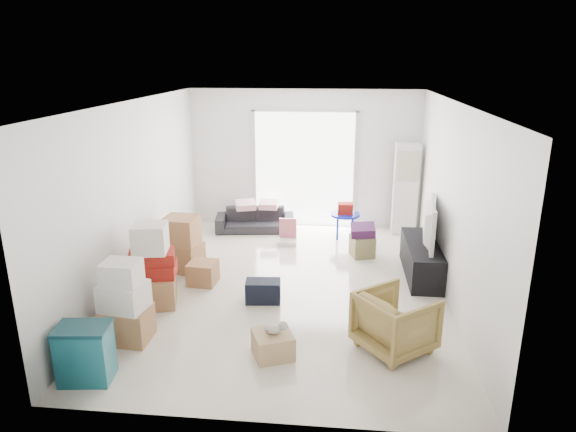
# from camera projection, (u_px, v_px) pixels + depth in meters

# --- Properties ---
(room_shell) EXTENTS (4.98, 6.48, 3.18)m
(room_shell) POSITION_uv_depth(u_px,v_px,m) (290.00, 199.00, 7.26)
(room_shell) COLOR silver
(room_shell) RESTS_ON ground
(sliding_door) EXTENTS (2.10, 0.04, 2.33)m
(sliding_door) POSITION_uv_depth(u_px,v_px,m) (304.00, 165.00, 10.12)
(sliding_door) COLOR white
(sliding_door) RESTS_ON room_shell
(ac_tower) EXTENTS (0.45, 0.30, 1.75)m
(ac_tower) POSITION_uv_depth(u_px,v_px,m) (405.00, 189.00, 9.73)
(ac_tower) COLOR silver
(ac_tower) RESTS_ON room_shell
(tv_console) EXTENTS (0.47, 1.57, 0.52)m
(tv_console) POSITION_uv_depth(u_px,v_px,m) (421.00, 259.00, 7.99)
(tv_console) COLOR black
(tv_console) RESTS_ON room_shell
(television) EXTENTS (0.83, 1.25, 0.15)m
(television) POSITION_uv_depth(u_px,v_px,m) (423.00, 239.00, 7.89)
(television) COLOR black
(television) RESTS_ON tv_console
(sofa) EXTENTS (1.56, 0.63, 0.59)m
(sofa) POSITION_uv_depth(u_px,v_px,m) (255.00, 216.00, 10.04)
(sofa) COLOR #2B2C31
(sofa) RESTS_ON room_shell
(pillow_left) EXTENTS (0.43, 0.39, 0.11)m
(pillow_left) POSITION_uv_depth(u_px,v_px,m) (245.00, 199.00, 9.91)
(pillow_left) COLOR #F4B2BA
(pillow_left) RESTS_ON sofa
(pillow_right) EXTENTS (0.36, 0.29, 0.12)m
(pillow_right) POSITION_uv_depth(u_px,v_px,m) (269.00, 198.00, 9.95)
(pillow_right) COLOR #F4B2BA
(pillow_right) RESTS_ON sofa
(armchair) EXTENTS (1.02, 1.03, 0.78)m
(armchair) POSITION_uv_depth(u_px,v_px,m) (396.00, 319.00, 5.90)
(armchair) COLOR #A48749
(armchair) RESTS_ON room_shell
(storage_bins) EXTENTS (0.59, 0.44, 0.63)m
(storage_bins) POSITION_uv_depth(u_px,v_px,m) (85.00, 353.00, 5.36)
(storage_bins) COLOR #185E6B
(storage_bins) RESTS_ON room_shell
(box_stack_a) EXTENTS (0.57, 0.49, 1.02)m
(box_stack_a) POSITION_uv_depth(u_px,v_px,m) (125.00, 306.00, 6.08)
(box_stack_a) COLOR #A16F48
(box_stack_a) RESTS_ON room_shell
(box_stack_b) EXTENTS (0.70, 0.70, 1.16)m
(box_stack_b) POSITION_uv_depth(u_px,v_px,m) (153.00, 270.00, 6.98)
(box_stack_b) COLOR #A16F48
(box_stack_b) RESTS_ON room_shell
(box_stack_c) EXTENTS (0.68, 0.60, 0.88)m
(box_stack_c) POSITION_uv_depth(u_px,v_px,m) (182.00, 244.00, 8.15)
(box_stack_c) COLOR #A16F48
(box_stack_c) RESTS_ON room_shell
(loose_box) EXTENTS (0.44, 0.44, 0.34)m
(loose_box) POSITION_uv_depth(u_px,v_px,m) (203.00, 273.00, 7.72)
(loose_box) COLOR #A16F48
(loose_box) RESTS_ON room_shell
(duffel_bag) EXTENTS (0.50, 0.33, 0.31)m
(duffel_bag) POSITION_uv_depth(u_px,v_px,m) (263.00, 291.00, 7.15)
(duffel_bag) COLOR black
(duffel_bag) RESTS_ON room_shell
(ottoman) EXTENTS (0.45, 0.45, 0.37)m
(ottoman) POSITION_uv_depth(u_px,v_px,m) (362.00, 246.00, 8.77)
(ottoman) COLOR #9C955B
(ottoman) RESTS_ON room_shell
(blanket) EXTENTS (0.41, 0.41, 0.14)m
(blanket) POSITION_uv_depth(u_px,v_px,m) (363.00, 232.00, 8.70)
(blanket) COLOR #3F1A43
(blanket) RESTS_ON ottoman
(kids_table) EXTENTS (0.55, 0.55, 0.68)m
(kids_table) POSITION_uv_depth(u_px,v_px,m) (345.00, 213.00, 9.59)
(kids_table) COLOR #0D1DAC
(kids_table) RESTS_ON room_shell
(toy_walker) EXTENTS (0.35, 0.31, 0.46)m
(toy_walker) POSITION_uv_depth(u_px,v_px,m) (287.00, 237.00, 9.38)
(toy_walker) COLOR silver
(toy_walker) RESTS_ON room_shell
(wood_crate) EXTENTS (0.55, 0.55, 0.28)m
(wood_crate) POSITION_uv_depth(u_px,v_px,m) (273.00, 344.00, 5.85)
(wood_crate) COLOR tan
(wood_crate) RESTS_ON room_shell
(plush_bunny) EXTENTS (0.27, 0.15, 0.14)m
(plush_bunny) POSITION_uv_depth(u_px,v_px,m) (275.00, 328.00, 5.79)
(plush_bunny) COLOR #B2ADA8
(plush_bunny) RESTS_ON wood_crate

